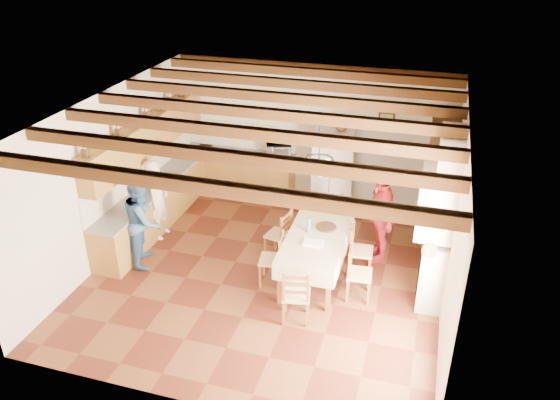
# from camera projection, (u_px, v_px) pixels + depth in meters

# --- Properties ---
(floor) EXTENTS (6.00, 6.50, 0.02)m
(floor) POSITION_uv_depth(u_px,v_px,m) (270.00, 268.00, 9.89)
(floor) COLOR #4E1E13
(floor) RESTS_ON ground
(ceiling) EXTENTS (6.00, 6.50, 0.02)m
(ceiling) POSITION_uv_depth(u_px,v_px,m) (268.00, 108.00, 8.50)
(ceiling) COLOR silver
(ceiling) RESTS_ON ground
(wall_back) EXTENTS (6.00, 0.02, 3.00)m
(wall_back) POSITION_uv_depth(u_px,v_px,m) (314.00, 130.00, 11.97)
(wall_back) COLOR beige
(wall_back) RESTS_ON ground
(wall_front) EXTENTS (6.00, 0.02, 3.00)m
(wall_front) POSITION_uv_depth(u_px,v_px,m) (186.00, 313.00, 6.42)
(wall_front) COLOR beige
(wall_front) RESTS_ON ground
(wall_left) EXTENTS (0.02, 6.50, 3.00)m
(wall_left) POSITION_uv_depth(u_px,v_px,m) (112.00, 173.00, 9.95)
(wall_left) COLOR beige
(wall_left) RESTS_ON ground
(wall_right) EXTENTS (0.02, 6.50, 3.00)m
(wall_right) POSITION_uv_depth(u_px,v_px,m) (455.00, 219.00, 8.43)
(wall_right) COLOR beige
(wall_right) RESTS_ON ground
(ceiling_beams) EXTENTS (6.00, 6.30, 0.16)m
(ceiling_beams) POSITION_uv_depth(u_px,v_px,m) (268.00, 114.00, 8.54)
(ceiling_beams) COLOR #37180F
(ceiling_beams) RESTS_ON ground
(lower_cabinets_left) EXTENTS (0.60, 4.30, 0.86)m
(lower_cabinets_left) POSITION_uv_depth(u_px,v_px,m) (160.00, 201.00, 11.26)
(lower_cabinets_left) COLOR brown
(lower_cabinets_left) RESTS_ON ground
(lower_cabinets_back) EXTENTS (2.30, 0.60, 0.86)m
(lower_cabinets_back) POSITION_uv_depth(u_px,v_px,m) (244.00, 172.00, 12.59)
(lower_cabinets_back) COLOR brown
(lower_cabinets_back) RESTS_ON ground
(countertop_left) EXTENTS (0.62, 4.30, 0.04)m
(countertop_left) POSITION_uv_depth(u_px,v_px,m) (158.00, 182.00, 11.05)
(countertop_left) COLOR slate
(countertop_left) RESTS_ON lower_cabinets_left
(countertop_back) EXTENTS (2.34, 0.62, 0.04)m
(countertop_back) POSITION_uv_depth(u_px,v_px,m) (244.00, 154.00, 12.38)
(countertop_back) COLOR slate
(countertop_back) RESTS_ON lower_cabinets_back
(backsplash_left) EXTENTS (0.03, 4.30, 0.60)m
(backsplash_left) POSITION_uv_depth(u_px,v_px,m) (144.00, 166.00, 10.98)
(backsplash_left) COLOR white
(backsplash_left) RESTS_ON ground
(backsplash_back) EXTENTS (2.30, 0.03, 0.60)m
(backsplash_back) POSITION_uv_depth(u_px,v_px,m) (247.00, 136.00, 12.47)
(backsplash_back) COLOR white
(backsplash_back) RESTS_ON ground
(upper_cabinets) EXTENTS (0.35, 4.20, 0.70)m
(upper_cabinets) POSITION_uv_depth(u_px,v_px,m) (147.00, 136.00, 10.64)
(upper_cabinets) COLOR brown
(upper_cabinets) RESTS_ON ground
(fireplace) EXTENTS (0.56, 1.60, 2.80)m
(fireplace) POSITION_uv_depth(u_px,v_px,m) (435.00, 216.00, 8.72)
(fireplace) COLOR beige
(fireplace) RESTS_ON ground
(wall_picture) EXTENTS (0.34, 0.03, 0.42)m
(wall_picture) POSITION_uv_depth(u_px,v_px,m) (386.00, 122.00, 11.39)
(wall_picture) COLOR black
(wall_picture) RESTS_ON ground
(refrigerator) EXTENTS (0.93, 0.80, 1.71)m
(refrigerator) POSITION_uv_depth(u_px,v_px,m) (333.00, 168.00, 11.73)
(refrigerator) COLOR white
(refrigerator) RESTS_ON floor
(hutch) EXTENTS (0.60, 1.32, 2.36)m
(hutch) POSITION_uv_depth(u_px,v_px,m) (439.00, 179.00, 10.45)
(hutch) COLOR #341E10
(hutch) RESTS_ON floor
(dining_table) EXTENTS (1.01, 1.95, 0.85)m
(dining_table) POSITION_uv_depth(u_px,v_px,m) (316.00, 240.00, 9.28)
(dining_table) COLOR silver
(dining_table) RESTS_ON floor
(chandelier) EXTENTS (0.47, 0.47, 0.03)m
(chandelier) POSITION_uv_depth(u_px,v_px,m) (319.00, 160.00, 8.59)
(chandelier) COLOR black
(chandelier) RESTS_ON ground
(chair_left_near) EXTENTS (0.45, 0.47, 0.96)m
(chair_left_near) POSITION_uv_depth(u_px,v_px,m) (271.00, 259.00, 9.28)
(chair_left_near) COLOR brown
(chair_left_near) RESTS_ON floor
(chair_left_far) EXTENTS (0.49, 0.50, 0.96)m
(chair_left_far) POSITION_uv_depth(u_px,v_px,m) (278.00, 234.00, 10.02)
(chair_left_far) COLOR brown
(chair_left_far) RESTS_ON floor
(chair_right_near) EXTENTS (0.44, 0.46, 0.96)m
(chair_right_near) POSITION_uv_depth(u_px,v_px,m) (360.00, 273.00, 8.90)
(chair_right_near) COLOR brown
(chair_right_near) RESTS_ON floor
(chair_right_far) EXTENTS (0.43, 0.45, 0.96)m
(chair_right_far) POSITION_uv_depth(u_px,v_px,m) (361.00, 250.00, 9.52)
(chair_right_far) COLOR brown
(chair_right_far) RESTS_ON floor
(chair_end_near) EXTENTS (0.49, 0.47, 0.96)m
(chair_end_near) POSITION_uv_depth(u_px,v_px,m) (296.00, 294.00, 8.41)
(chair_end_near) COLOR brown
(chair_end_near) RESTS_ON floor
(chair_end_far) EXTENTS (0.48, 0.47, 0.96)m
(chair_end_far) POSITION_uv_depth(u_px,v_px,m) (331.00, 219.00, 10.50)
(chair_end_far) COLOR brown
(chair_end_far) RESTS_ON floor
(person_man) EXTENTS (0.43, 0.62, 1.62)m
(person_man) POSITION_uv_depth(u_px,v_px,m) (158.00, 199.00, 10.54)
(person_man) COLOR white
(person_man) RESTS_ON floor
(person_woman_blue) EXTENTS (0.87, 0.99, 1.69)m
(person_woman_blue) POSITION_uv_depth(u_px,v_px,m) (143.00, 220.00, 9.71)
(person_woman_blue) COLOR #345E8F
(person_woman_blue) RESTS_ON floor
(person_woman_red) EXTENTS (0.81, 1.14, 1.80)m
(person_woman_red) POSITION_uv_depth(u_px,v_px,m) (380.00, 215.00, 9.78)
(person_woman_red) COLOR #B3222C
(person_woman_red) RESTS_ON floor
(microwave) EXTENTS (0.63, 0.52, 0.30)m
(microwave) POSITION_uv_depth(u_px,v_px,m) (279.00, 151.00, 12.09)
(microwave) COLOR silver
(microwave) RESTS_ON countertop_back
(fridge_vase) EXTENTS (0.27, 0.27, 0.28)m
(fridge_vase) POSITION_uv_depth(u_px,v_px,m) (342.00, 124.00, 11.24)
(fridge_vase) COLOR #341E10
(fridge_vase) RESTS_ON refrigerator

